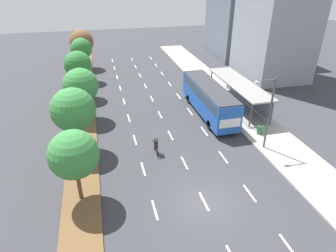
{
  "coord_description": "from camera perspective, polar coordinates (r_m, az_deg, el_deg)",
  "views": [
    {
      "loc": [
        -6.14,
        -14.21,
        14.24
      ],
      "look_at": [
        -0.31,
        9.45,
        1.2
      ],
      "focal_mm": 31.17,
      "sensor_mm": 36.0,
      "label": 1
    }
  ],
  "objects": [
    {
      "name": "median_strip",
      "position": [
        37.1,
        -16.15,
        4.53
      ],
      "size": [
        2.6,
        52.0,
        0.12
      ],
      "primitive_type": "cube",
      "color": "brown",
      "rests_on": "ground"
    },
    {
      "name": "bus_shelter",
      "position": [
        34.91,
        13.95,
        6.55
      ],
      "size": [
        2.9,
        11.58,
        2.86
      ],
      "color": "gray",
      "rests_on": "sidewalk_right"
    },
    {
      "name": "median_tree_fifth",
      "position": [
        43.68,
        -16.6,
        14.23
      ],
      "size": [
        2.92,
        2.92,
        5.93
      ],
      "color": "brown",
      "rests_on": "median_strip"
    },
    {
      "name": "streetlight",
      "position": [
        25.99,
        19.05,
        3.06
      ],
      "size": [
        1.91,
        0.24,
        6.5
      ],
      "color": "#4C4C51",
      "rests_on": "sidewalk_right"
    },
    {
      "name": "bus",
      "position": [
        32.25,
        7.97,
        5.7
      ],
      "size": [
        2.54,
        11.29,
        3.37
      ],
      "color": "#2356B2",
      "rests_on": "ground"
    },
    {
      "name": "cyclist",
      "position": [
        25.4,
        -2.35,
        -3.85
      ],
      "size": [
        0.46,
        1.82,
        1.71
      ],
      "color": "black",
      "rests_on": "ground"
    },
    {
      "name": "building_mid_right",
      "position": [
        56.97,
        14.53,
        21.0
      ],
      "size": [
        10.08,
        10.64,
        15.89
      ],
      "primitive_type": "cube",
      "color": "slate",
      "rests_on": "ground"
    },
    {
      "name": "median_tree_farthest",
      "position": [
        50.06,
        -16.53,
        15.49
      ],
      "size": [
        3.72,
        3.72,
        5.96
      ],
      "color": "brown",
      "rests_on": "median_strip"
    },
    {
      "name": "median_tree_second",
      "position": [
        25.44,
        -18.06,
        3.02
      ],
      "size": [
        3.72,
        3.72,
        5.78
      ],
      "color": "brown",
      "rests_on": "median_strip"
    },
    {
      "name": "median_tree_fourth",
      "position": [
        37.54,
        -17.2,
        11.37
      ],
      "size": [
        3.28,
        3.28,
        5.71
      ],
      "color": "brown",
      "rests_on": "median_strip"
    },
    {
      "name": "lane_divider_left",
      "position": [
        34.24,
        -8.18,
        3.28
      ],
      "size": [
        0.14,
        44.62,
        0.01
      ],
      "color": "white",
      "rests_on": "ground"
    },
    {
      "name": "lane_divider_right",
      "position": [
        35.47,
        3.14,
        4.45
      ],
      "size": [
        0.14,
        44.62,
        0.01
      ],
      "color": "white",
      "rests_on": "ground"
    },
    {
      "name": "building_near_right",
      "position": [
        45.86,
        20.61,
        19.89
      ],
      "size": [
        8.1,
        10.23,
        17.9
      ],
      "primitive_type": "cube",
      "color": "#8E939E",
      "rests_on": "ground"
    },
    {
      "name": "median_tree_third",
      "position": [
        31.48,
        -16.72,
        7.55
      ],
      "size": [
        3.63,
        3.63,
        5.49
      ],
      "color": "brown",
      "rests_on": "median_strip"
    },
    {
      "name": "sidewalk_right",
      "position": [
        40.1,
        9.77,
        7.05
      ],
      "size": [
        4.5,
        52.0,
        0.15
      ],
      "primitive_type": "cube",
      "color": "#ADAAA3",
      "rests_on": "ground"
    },
    {
      "name": "trash_bin",
      "position": [
        29.65,
        17.52,
        -0.71
      ],
      "size": [
        0.52,
        0.52,
        0.85
      ],
      "primitive_type": "cylinder",
      "color": "#286B38",
      "rests_on": "sidewalk_right"
    },
    {
      "name": "ground_plane",
      "position": [
        21.04,
        7.23,
        -14.74
      ],
      "size": [
        140.0,
        140.0,
        0.0
      ],
      "primitive_type": "plane",
      "color": "#38383D"
    },
    {
      "name": "median_tree_nearest",
      "position": [
        19.87,
        -17.97,
        -5.37
      ],
      "size": [
        3.32,
        3.32,
        5.27
      ],
      "color": "brown",
      "rests_on": "median_strip"
    },
    {
      "name": "lane_divider_center",
      "position": [
        34.68,
        -2.42,
        3.89
      ],
      "size": [
        0.14,
        44.62,
        0.01
      ],
      "color": "white",
      "rests_on": "ground"
    }
  ]
}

